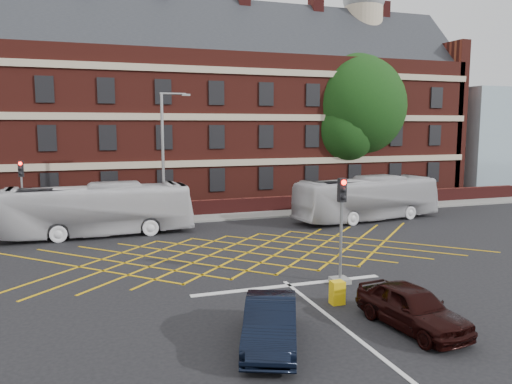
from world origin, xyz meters
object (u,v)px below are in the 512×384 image
object	(u,v)px
bus_right	(367,199)
utility_cabinet	(337,293)
deciduous_tree	(353,113)
traffic_light_near	(341,240)
street_lamp	(165,183)
car_maroon	(412,307)
traffic_light_far	(23,202)
car_navy	(270,323)
bus_left	(97,210)

from	to	relation	value
bus_right	utility_cabinet	distance (m)	16.74
bus_right	deciduous_tree	distance (m)	12.68
traffic_light_near	street_lamp	xyz separation A→B (m)	(-5.03, 13.50, 1.06)
car_maroon	utility_cabinet	size ratio (longest dim) A/B	4.86
bus_right	car_maroon	world-z (taller)	bus_right
traffic_light_near	street_lamp	world-z (taller)	street_lamp
bus_right	car_maroon	bearing A→B (deg)	145.35
car_maroon	deciduous_tree	world-z (taller)	deciduous_tree
traffic_light_near	traffic_light_far	bearing A→B (deg)	131.48
car_navy	street_lamp	distance (m)	18.18
street_lamp	utility_cabinet	distance (m)	16.26
car_maroon	deciduous_tree	bearing A→B (deg)	57.10
deciduous_tree	street_lamp	xyz separation A→B (m)	(-17.86, -8.31, -4.62)
car_maroon	traffic_light_near	xyz separation A→B (m)	(0.07, 4.83, 1.07)
street_lamp	traffic_light_near	bearing A→B (deg)	-69.55
car_navy	traffic_light_near	distance (m)	6.64
bus_left	traffic_light_near	size ratio (longest dim) A/B	2.55
bus_right	deciduous_tree	size ratio (longest dim) A/B	0.84
bus_left	bus_right	distance (m)	17.38
street_lamp	utility_cabinet	bearing A→B (deg)	-76.42
bus_right	car_maroon	xyz separation A→B (m)	(-8.32, -16.44, -0.78)
deciduous_tree	street_lamp	world-z (taller)	deciduous_tree
car_navy	utility_cabinet	size ratio (longest dim) A/B	4.99
street_lamp	deciduous_tree	bearing A→B (deg)	24.97
traffic_light_near	traffic_light_far	xyz separation A→B (m)	(-13.31, 15.05, 0.00)
car_maroon	utility_cabinet	bearing A→B (deg)	106.63
car_navy	car_maroon	world-z (taller)	car_maroon
traffic_light_far	street_lamp	size ratio (longest dim) A/B	0.51
utility_cabinet	car_navy	bearing A→B (deg)	-144.83
car_navy	street_lamp	world-z (taller)	street_lamp
bus_right	street_lamp	xyz separation A→B (m)	(-13.27, 1.89, 1.35)
car_navy	traffic_light_far	world-z (taller)	traffic_light_far
traffic_light_near	bus_right	bearing A→B (deg)	54.64
bus_right	deciduous_tree	xyz separation A→B (m)	(4.58, 10.20, 5.97)
car_maroon	traffic_light_far	xyz separation A→B (m)	(-13.23, 19.88, 1.07)
bus_right	traffic_light_near	bearing A→B (deg)	136.82
traffic_light_far	car_maroon	bearing A→B (deg)	-56.35
street_lamp	utility_cabinet	size ratio (longest dim) A/B	9.94
traffic_light_far	bus_right	bearing A→B (deg)	-9.07
car_navy	utility_cabinet	world-z (taller)	car_navy
car_navy	car_maroon	size ratio (longest dim) A/B	1.03
bus_right	car_maroon	size ratio (longest dim) A/B	2.59
bus_left	traffic_light_far	world-z (taller)	traffic_light_far
bus_right	deciduous_tree	world-z (taller)	deciduous_tree
traffic_light_near	deciduous_tree	bearing A→B (deg)	59.55
traffic_light_near	traffic_light_far	distance (m)	20.09
deciduous_tree	street_lamp	size ratio (longest dim) A/B	1.51
bus_right	bus_left	bearing A→B (deg)	79.51
car_maroon	traffic_light_near	size ratio (longest dim) A/B	0.95
street_lamp	traffic_light_far	bearing A→B (deg)	169.37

